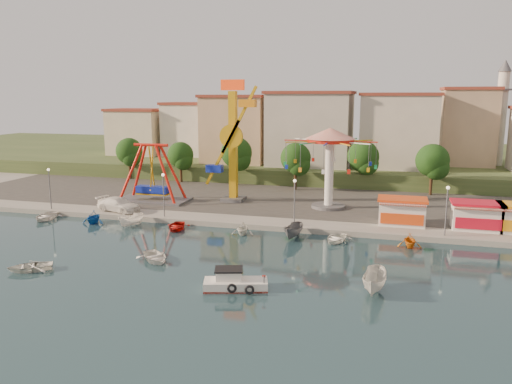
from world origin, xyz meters
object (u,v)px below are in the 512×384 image
(kamikaze_tower, at_px, (234,144))
(rowboat_a, at_px, (155,257))
(wave_swinger, at_px, (330,150))
(cabin_motorboat, at_px, (234,283))
(van, at_px, (119,204))
(pirate_ship_ride, at_px, (152,174))
(skiff, at_px, (375,282))

(kamikaze_tower, bearing_deg, rowboat_a, -89.70)
(wave_swinger, height_order, cabin_motorboat, wave_swinger)
(van, bearing_deg, pirate_ship_ride, 2.81)
(kamikaze_tower, height_order, van, kamikaze_tower)
(pirate_ship_ride, xyz_separation_m, van, (-1.30, -6.82, -2.93))
(wave_swinger, distance_m, cabin_motorboat, 29.66)
(van, bearing_deg, skiff, -104.48)
(cabin_motorboat, bearing_deg, kamikaze_tower, 91.17)
(skiff, height_order, van, van)
(pirate_ship_ride, xyz_separation_m, kamikaze_tower, (11.01, 2.87, 4.15))
(wave_swinger, xyz_separation_m, cabin_motorboat, (-3.79, -28.38, -7.73))
(van, bearing_deg, cabin_motorboat, -118.39)
(kamikaze_tower, distance_m, van, 17.18)
(pirate_ship_ride, relative_size, wave_swinger, 0.86)
(kamikaze_tower, xyz_separation_m, wave_swinger, (13.04, -0.67, -0.35))
(rowboat_a, bearing_deg, kamikaze_tower, 44.23)
(cabin_motorboat, xyz_separation_m, van, (-21.54, 19.37, 1.00))
(pirate_ship_ride, height_order, rowboat_a, pirate_ship_ride)
(pirate_ship_ride, relative_size, skiff, 2.21)
(pirate_ship_ride, xyz_separation_m, wave_swinger, (24.04, 2.19, 3.80))
(wave_swinger, relative_size, skiff, 2.56)
(kamikaze_tower, distance_m, cabin_motorboat, 31.54)
(kamikaze_tower, relative_size, cabin_motorboat, 3.10)
(wave_swinger, relative_size, van, 1.94)
(cabin_motorboat, bearing_deg, rowboat_a, 137.25)
(rowboat_a, height_order, skiff, skiff)
(rowboat_a, bearing_deg, van, 83.83)
(cabin_motorboat, relative_size, rowboat_a, 1.35)
(skiff, relative_size, van, 0.76)
(skiff, bearing_deg, rowboat_a, 178.48)
(wave_swinger, bearing_deg, pirate_ship_ride, -174.79)
(cabin_motorboat, bearing_deg, pirate_ship_ride, 111.24)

